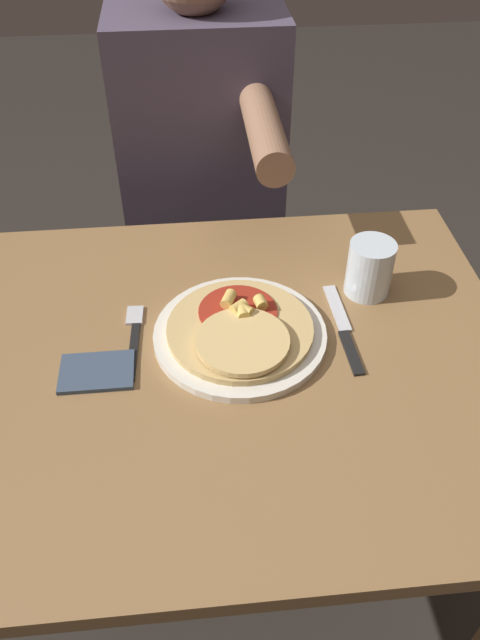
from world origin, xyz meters
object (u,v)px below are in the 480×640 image
Objects in this scene: knife at (344,329)px; drinking_glass at (370,268)px; pizza at (240,329)px; dining_table at (229,411)px; person_diner at (203,169)px; fork at (134,336)px; plate at (240,335)px.

drinking_glass is (0.06, 0.10, 0.05)m from knife.
knife is 2.16× the size of drinking_glass.
pizza is 1.10× the size of knife.
dining_table is 4.37× the size of knife.
drinking_glass is (0.24, 0.11, 0.03)m from pizza.
drinking_glass reaches higher than knife.
dining_table is 0.77× the size of person_diner.
dining_table is at bearing -22.02° from fork.
pizza is at bearing 57.88° from dining_table.
plate is at bearing 94.04° from pizza.
person_diner is at bearing 76.29° from fork.
person_diner reaches higher than knife.
pizza is (0.00, -0.00, 0.02)m from plate.
drinking_glass reaches higher than pizza.
dining_table is 0.25m from knife.
dining_table is 9.45× the size of drinking_glass.
dining_table is 0.17m from pizza.
knife is (0.20, 0.04, 0.14)m from dining_table.
dining_table is 0.35m from drinking_glass.
dining_table is at bearing -151.44° from drinking_glass.
drinking_glass is at bearing -62.92° from person_diner.
person_diner is at bearing 117.08° from drinking_glass.
pizza is (0.02, 0.04, 0.16)m from dining_table.
person_diner is (0.15, 0.61, -0.03)m from fork.
pizza is at bearing -7.47° from fork.
pizza reaches higher than plate.
pizza is at bearing -87.37° from person_diner.
pizza is 0.26m from drinking_glass.
fork is (-0.15, 0.06, 0.14)m from dining_table.
fork is 0.35m from knife.
pizza is 0.19× the size of person_diner.
person_diner is (-0.03, 0.63, -0.04)m from plate.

